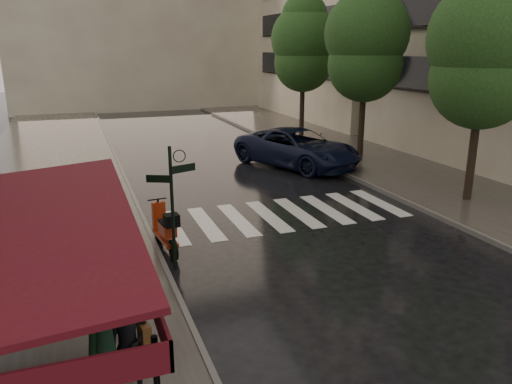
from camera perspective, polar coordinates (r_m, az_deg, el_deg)
ground at (r=10.33m, az=0.95°, el=-14.55°), size 120.00×120.00×0.00m
sidewalk_near at (r=20.98m, az=-22.95°, el=0.51°), size 6.00×60.00×0.12m
sidewalk_far at (r=24.89m, az=13.21°, el=3.69°), size 5.50×60.00×0.12m
curb_near at (r=21.01m, az=-14.66°, el=1.35°), size 0.12×60.00×0.16m
curb_far at (r=23.49m, az=7.46°, el=3.29°), size 0.12×60.00×0.16m
crosswalk at (r=16.43m, az=3.14°, el=-2.53°), size 7.85×3.20×0.01m
signpost at (r=11.96m, az=-9.55°, el=-0.77°), size 1.17×0.29×3.10m
tree_near at (r=18.44m, az=24.77°, el=14.93°), size 3.80×3.80×7.99m
tree_mid at (r=23.93m, az=12.52°, el=16.62°), size 3.80×3.80×8.34m
tree_far at (r=30.17m, az=5.46°, el=16.50°), size 3.80×3.80×8.16m
pedestrian_with_umbrella at (r=7.62m, az=-14.74°, el=-11.76°), size 1.19×1.21×2.49m
scooter at (r=13.51m, az=-10.28°, el=-4.34°), size 0.60×1.95×1.29m
parked_car at (r=22.94m, az=4.72°, el=5.06°), size 5.08×6.78×1.71m
parasol_front at (r=7.48m, az=-17.73°, el=-16.06°), size 0.42×0.42×2.36m
parasol_back at (r=7.37m, az=-16.89°, el=-15.79°), size 0.47×0.47×2.50m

